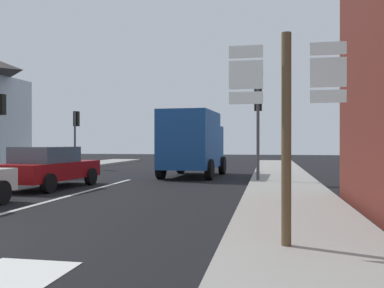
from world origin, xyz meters
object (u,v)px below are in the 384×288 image
delivery_truck (193,142)px  route_sign_post (286,123)px  traffic_light_far_left (76,126)px  traffic_light_near_left (0,116)px  sedan_far (49,167)px  traffic_light_near_right (258,113)px

delivery_truck → route_sign_post: route_sign_post is taller
route_sign_post → traffic_light_far_left: bearing=124.4°
delivery_truck → traffic_light_near_left: (-7.94, -3.07, 1.11)m
sedan_far → delivery_truck: size_ratio=0.85×
delivery_truck → route_sign_post: size_ratio=1.60×
route_sign_post → traffic_light_near_left: 15.40m
traffic_light_near_left → sedan_far: bearing=-34.9°
sedan_far → traffic_light_near_right: size_ratio=1.14×
traffic_light_near_right → traffic_light_near_left: (-11.05, -0.50, -0.04)m
traffic_light_far_left → delivery_truck: bearing=-27.1°
route_sign_post → traffic_light_near_right: 10.53m
traffic_light_near_right → traffic_light_near_left: size_ratio=1.02×
sedan_far → delivery_truck: bearing=54.0°
traffic_light_near_right → sedan_far: bearing=-156.6°
traffic_light_near_left → delivery_truck: bearing=21.1°
traffic_light_far_left → traffic_light_near_left: (-0.00, -7.14, 0.16)m
sedan_far → route_sign_post: 10.84m
traffic_light_far_left → traffic_light_near_left: 7.14m
sedan_far → traffic_light_far_left: traffic_light_far_left is taller
traffic_light_near_right → traffic_light_near_left: bearing=-177.4°
sedan_far → traffic_light_far_left: bearing=111.2°
sedan_far → traffic_light_near_left: size_ratio=1.16×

